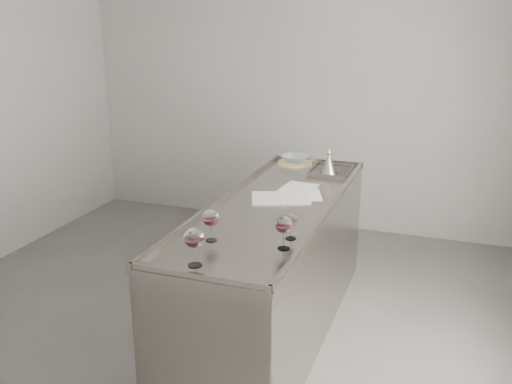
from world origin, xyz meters
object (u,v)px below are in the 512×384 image
(wine_funnel, at_px, (329,166))
(counter, at_px, (274,269))
(wine_glass_right, at_px, (284,225))
(notebook, at_px, (281,198))
(wine_glass_left, at_px, (194,239))
(wine_glass_middle, at_px, (211,218))
(wine_glass_small, at_px, (291,220))
(ceramic_bowl, at_px, (295,158))

(wine_funnel, bearing_deg, counter, -101.16)
(wine_glass_right, distance_m, notebook, 0.88)
(wine_glass_right, bearing_deg, wine_glass_left, -134.77)
(counter, height_order, wine_glass_left, wine_glass_left)
(counter, bearing_deg, wine_glass_middle, -100.97)
(wine_glass_small, bearing_deg, wine_glass_left, -124.59)
(wine_glass_right, xyz_separation_m, ceramic_bowl, (-0.45, 1.77, -0.09))
(wine_glass_small, xyz_separation_m, notebook, (-0.27, 0.68, -0.10))
(wine_funnel, bearing_deg, wine_glass_small, -85.79)
(wine_glass_middle, bearing_deg, notebook, 80.64)
(counter, bearing_deg, wine_glass_right, -68.43)
(wine_glass_middle, xyz_separation_m, wine_glass_small, (0.41, 0.18, -0.02))
(wine_glass_left, xyz_separation_m, wine_glass_small, (0.35, 0.51, -0.04))
(counter, distance_m, wine_glass_left, 1.22)
(wine_glass_left, distance_m, wine_glass_right, 0.50)
(wine_glass_right, distance_m, wine_glass_small, 0.15)
(wine_glass_middle, xyz_separation_m, notebook, (0.14, 0.85, -0.12))
(counter, distance_m, wine_glass_middle, 0.95)
(counter, distance_m, ceramic_bowl, 1.21)
(wine_glass_right, xyz_separation_m, wine_funnel, (-0.11, 1.55, -0.07))
(wine_glass_middle, xyz_separation_m, wine_funnel, (0.31, 1.57, -0.06))
(wine_glass_middle, height_order, wine_glass_small, wine_glass_middle)
(wine_glass_left, distance_m, wine_glass_middle, 0.34)
(wine_glass_right, relative_size, wine_glass_small, 1.23)
(notebook, height_order, ceramic_bowl, ceramic_bowl)
(notebook, bearing_deg, wine_glass_left, -113.89)
(wine_glass_middle, relative_size, wine_glass_small, 1.20)
(wine_glass_left, height_order, ceramic_bowl, wine_glass_left)
(wine_glass_left, height_order, notebook, wine_glass_left)
(wine_glass_middle, relative_size, ceramic_bowl, 0.85)
(notebook, height_order, wine_funnel, wine_funnel)
(counter, distance_m, wine_glass_small, 0.84)
(wine_glass_left, bearing_deg, counter, 85.66)
(counter, relative_size, wine_glass_right, 12.84)
(counter, bearing_deg, wine_funnel, 78.84)
(wine_funnel, bearing_deg, wine_glass_right, -86.04)
(wine_glass_left, distance_m, wine_glass_small, 0.62)
(wine_glass_small, distance_m, notebook, 0.73)
(ceramic_bowl, bearing_deg, wine_glass_left, -87.56)
(ceramic_bowl, bearing_deg, wine_glass_small, -74.80)
(wine_glass_left, xyz_separation_m, notebook, (0.08, 1.18, -0.14))
(ceramic_bowl, relative_size, wine_funnel, 0.99)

